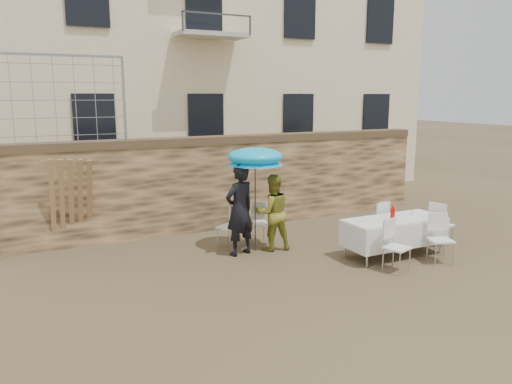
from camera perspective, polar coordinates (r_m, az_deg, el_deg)
name	(u,v)px	position (r m, az deg, el deg)	size (l,w,h in m)	color
ground	(297,309)	(7.83, 4.68, -13.17)	(80.00, 80.00, 0.00)	brown
stone_wall	(188,186)	(11.89, -7.76, 0.72)	(13.00, 0.50, 2.20)	olive
chain_link_fence	(44,100)	(11.12, -23.04, 9.62)	(3.20, 0.06, 1.80)	gray
man_suit	(240,210)	(10.04, -1.88, -2.04)	(0.68, 0.45, 1.87)	black
woman_dress	(272,212)	(10.39, 1.89, -2.34)	(0.78, 0.61, 1.61)	gold
umbrella	(255,160)	(10.12, -0.09, 3.73)	(1.18, 1.18, 2.03)	#3F3F44
couple_chair_left	(229,225)	(10.64, -3.10, -3.84)	(0.48, 0.48, 0.96)	white
couple_chair_right	(258,222)	(10.92, 0.28, -3.43)	(0.48, 0.48, 0.96)	white
banquet_table	(395,220)	(10.40, 15.58, -3.15)	(2.10, 0.85, 0.78)	silver
soda_bottle	(393,215)	(10.12, 15.35, -2.51)	(0.09, 0.09, 0.26)	red
table_chair_front_left	(397,246)	(9.54, 15.82, -6.00)	(0.48, 0.48, 0.96)	white
table_chair_front_right	(441,239)	(10.29, 20.38, -5.03)	(0.48, 0.48, 0.96)	white
table_chair_back	(376,222)	(11.17, 13.55, -3.41)	(0.48, 0.48, 0.96)	white
table_chair_side	(441,224)	(11.49, 20.40, -3.40)	(0.48, 0.48, 0.96)	white
wood_planks	(68,204)	(10.97, -20.65, -1.29)	(0.70, 0.20, 2.00)	#A37749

